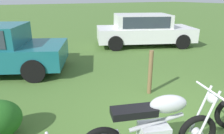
# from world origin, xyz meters

# --- Properties ---
(ground_plane) EXTENTS (120.00, 120.00, 0.00)m
(ground_plane) POSITION_xyz_m (0.00, 0.00, 0.00)
(ground_plane) COLOR #476B2D
(motorcycle_silver) EXTENTS (1.95, 0.92, 1.02)m
(motorcycle_silver) POSITION_xyz_m (-1.12, 0.04, 0.49)
(motorcycle_silver) COLOR black
(motorcycle_silver) RESTS_ON ground
(car_white) EXTENTS (4.72, 3.41, 1.43)m
(car_white) POSITION_xyz_m (3.18, 5.84, 0.80)
(car_white) COLOR silver
(car_white) RESTS_ON ground
(fence_post_wooden) EXTENTS (0.10, 0.10, 1.05)m
(fence_post_wooden) POSITION_xyz_m (0.19, 1.70, 0.53)
(fence_post_wooden) COLOR brown
(fence_post_wooden) RESTS_ON ground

